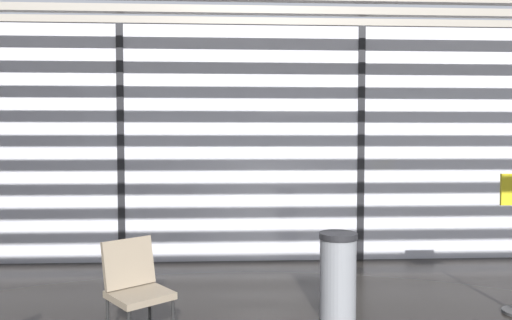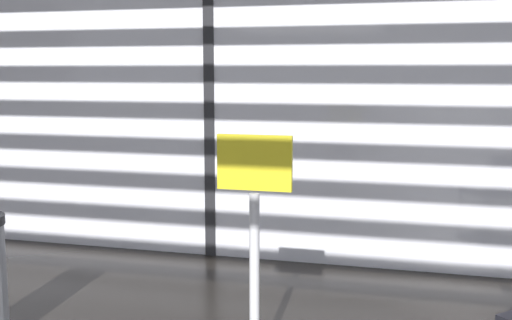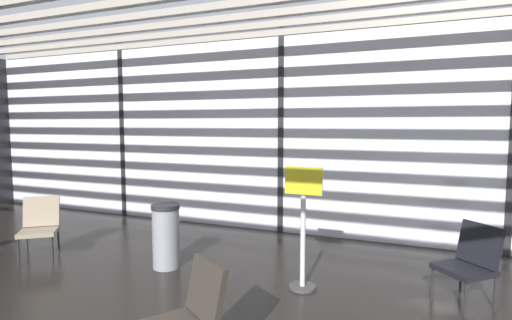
{
  "view_description": "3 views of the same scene",
  "coord_description": "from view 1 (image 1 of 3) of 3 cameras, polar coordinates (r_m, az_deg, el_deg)",
  "views": [
    {
      "loc": [
        -1.88,
        -1.74,
        1.78
      ],
      "look_at": [
        -1.42,
        7.79,
        1.37
      ],
      "focal_mm": 33.26,
      "sensor_mm": 36.0,
      "label": 1
    },
    {
      "loc": [
        1.96,
        -0.53,
        1.8
      ],
      "look_at": [
        0.88,
        3.56,
        1.2
      ],
      "focal_mm": 44.15,
      "sensor_mm": 36.0,
      "label": 2
    },
    {
      "loc": [
        2.26,
        -1.5,
        1.94
      ],
      "look_at": [
        -1.67,
        8.09,
        0.99
      ],
      "focal_mm": 27.98,
      "sensor_mm": 36.0,
      "label": 3
    }
  ],
  "objects": [
    {
      "name": "window_mullion_0",
      "position": [
        7.13,
        -15.88,
        1.88
      ],
      "size": [
        0.1,
        0.12,
        3.45
      ],
      "primitive_type": "cube",
      "color": "black",
      "rests_on": "ground"
    },
    {
      "name": "parked_airplane",
      "position": [
        12.64,
        12.66,
        3.6
      ],
      "size": [
        12.14,
        4.1,
        4.1
      ],
      "color": "silver",
      "rests_on": "ground"
    },
    {
      "name": "lounge_chair_1",
      "position": [
        4.56,
        -14.33,
        -14.07
      ],
      "size": [
        0.7,
        0.71,
        0.87
      ],
      "rotation": [
        0.0,
        0.0,
        0.67
      ],
      "color": "#7F705B",
      "rests_on": "ground"
    },
    {
      "name": "trash_bin",
      "position": [
        4.93,
        9.82,
        -13.5
      ],
      "size": [
        0.38,
        0.38,
        0.86
      ],
      "color": "slate",
      "rests_on": "ground"
    },
    {
      "name": "window_mullion_1",
      "position": [
        7.19,
        12.43,
        1.92
      ],
      "size": [
        0.1,
        0.12,
        3.45
      ],
      "primitive_type": "cube",
      "color": "black",
      "rests_on": "ground"
    },
    {
      "name": "glass_curtain_wall",
      "position": [
        7.19,
        12.43,
        1.92
      ],
      "size": [
        14.0,
        0.08,
        3.45
      ],
      "primitive_type": "cube",
      "color": "silver",
      "rests_on": "ground"
    }
  ]
}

